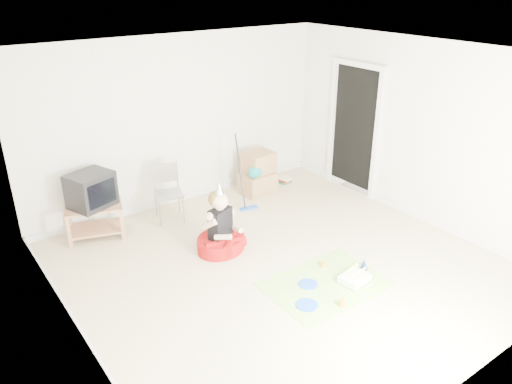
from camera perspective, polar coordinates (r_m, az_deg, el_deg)
ground at (r=6.39m, az=2.88°, el=-8.37°), size 5.00×5.00×0.00m
doorway_recess at (r=8.33m, az=11.22°, el=6.90°), size 0.02×0.90×2.05m
tv_stand at (r=7.25m, az=-17.91°, el=-2.87°), size 0.86×0.68×0.47m
crt_tv at (r=7.08m, az=-18.35°, el=0.23°), size 0.67×0.61×0.47m
folding_chair at (r=7.42m, az=-9.95°, el=-0.21°), size 0.48×0.47×0.86m
cardboard_boxes at (r=8.24m, az=0.23°, el=2.05°), size 0.58×0.46×0.69m
floor_mop at (r=7.69m, az=-0.81°, el=-0.20°), size 0.30×0.38×1.14m
book_pile at (r=8.79m, az=3.19°, el=1.42°), size 0.21×0.26×0.08m
seated_woman at (r=6.62m, az=-4.06°, el=-4.95°), size 0.86×0.86×0.99m
party_mat at (r=6.08m, az=7.94°, el=-10.41°), size 1.42×1.04×0.01m
birthday_cake at (r=6.16m, az=11.19°, el=-9.72°), size 0.37×0.31×0.15m
blue_plate_near at (r=6.04m, az=5.96°, el=-10.43°), size 0.29×0.29×0.01m
blue_plate_far at (r=5.71m, az=5.85°, el=-12.72°), size 0.32×0.32×0.01m
orange_cup_near at (r=6.37m, az=7.71°, el=-8.24°), size 0.08×0.08×0.07m
orange_cup_far at (r=5.74m, az=9.80°, el=-12.37°), size 0.09×0.09×0.08m
blue_party_hat at (r=6.40m, az=12.23°, el=-8.06°), size 0.12×0.12×0.14m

